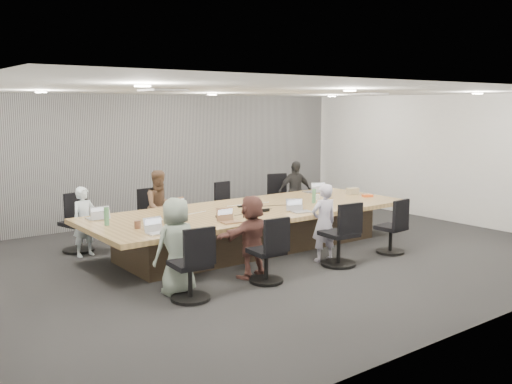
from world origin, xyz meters
TOP-DOWN VIEW (x-y plane):
  - floor at (0.00, 0.00)m, footprint 10.00×8.00m
  - ceiling at (0.00, 0.00)m, footprint 10.00×8.00m
  - wall_back at (0.00, 4.00)m, footprint 10.00×0.00m
  - wall_front at (0.00, -4.00)m, footprint 10.00×0.00m
  - wall_right at (5.00, 0.00)m, footprint 0.00×8.00m
  - curtain at (0.00, 3.92)m, footprint 9.80×0.04m
  - conference_table at (0.00, 0.50)m, footprint 6.00×2.20m
  - chair_0 at (-2.58, 2.20)m, footprint 0.71×0.71m
  - chair_1 at (-1.12, 2.20)m, footprint 0.54×0.54m
  - chair_2 at (0.60, 2.20)m, footprint 0.57×0.57m
  - chair_3 at (2.17, 2.20)m, footprint 0.70×0.70m
  - chair_4 at (-2.30, -1.20)m, footprint 0.60×0.60m
  - chair_5 at (-1.02, -1.20)m, footprint 0.57×0.57m
  - chair_6 at (0.46, -1.20)m, footprint 0.65×0.65m
  - chair_7 at (1.74, -1.20)m, footprint 0.56×0.56m
  - person_0 at (-2.58, 1.85)m, footprint 0.49×0.37m
  - laptop_0 at (-2.58, 1.30)m, footprint 0.32×0.22m
  - person_1 at (-1.12, 1.85)m, footprint 0.70×0.56m
  - laptop_1 at (-1.12, 1.30)m, footprint 0.36×0.28m
  - person_3 at (2.17, 1.85)m, footprint 0.85×0.50m
  - laptop_3 at (2.17, 1.30)m, footprint 0.38×0.29m
  - person_4 at (-2.30, -0.85)m, footprint 0.67×0.46m
  - laptop_4 at (-2.30, -0.30)m, footprint 0.29×0.21m
  - person_5 at (-1.02, -0.85)m, footprint 1.20×0.52m
  - laptop_5 at (-1.02, -0.30)m, footprint 0.31×0.23m
  - person_6 at (0.46, -0.85)m, footprint 0.51×0.37m
  - laptop_6 at (0.46, -0.30)m, footprint 0.36×0.28m
  - bottle_green_left at (-2.65, 0.70)m, footprint 0.09×0.09m
  - bottle_green_right at (1.28, 0.27)m, footprint 0.10×0.10m
  - bottle_clear at (-1.38, 0.58)m, footprint 0.07×0.07m
  - cup_white_far at (0.06, 0.82)m, footprint 0.10×0.10m
  - cup_white_near at (1.61, 0.53)m, footprint 0.08×0.08m
  - mug_brown at (-2.38, 0.19)m, footprint 0.12×0.12m
  - mic_left at (-0.90, 0.16)m, footprint 0.19×0.15m
  - mic_right at (-0.07, 0.74)m, footprint 0.16×0.13m
  - stapler at (-0.01, 0.11)m, footprint 0.15×0.05m
  - canvas_bag at (2.65, 0.59)m, footprint 0.26×0.18m
  - snack_packet at (2.65, 0.17)m, footprint 0.23×0.19m

SIDE VIEW (x-z plane):
  - floor at x=0.00m, z-range 0.00..0.00m
  - chair_2 at x=0.60m, z-range 0.00..0.75m
  - chair_7 at x=1.74m, z-range 0.00..0.76m
  - chair_1 at x=-1.12m, z-range 0.00..0.77m
  - chair_5 at x=-1.02m, z-range 0.00..0.78m
  - conference_table at x=0.00m, z-range 0.03..0.77m
  - chair_4 at x=-2.30m, z-range 0.00..0.82m
  - chair_0 at x=-2.58m, z-range 0.00..0.85m
  - chair_3 at x=2.17m, z-range 0.00..0.86m
  - chair_6 at x=0.46m, z-range 0.00..0.88m
  - person_0 at x=-2.58m, z-range 0.00..1.20m
  - person_5 at x=-1.02m, z-range 0.00..1.25m
  - person_6 at x=0.46m, z-range 0.00..1.29m
  - person_4 at x=-2.30m, z-range 0.00..1.34m
  - person_3 at x=2.17m, z-range 0.00..1.36m
  - person_1 at x=-1.12m, z-range 0.00..1.38m
  - laptop_0 at x=-2.58m, z-range 0.74..0.76m
  - laptop_1 at x=-1.12m, z-range 0.74..0.76m
  - laptop_3 at x=2.17m, z-range 0.74..0.76m
  - laptop_4 at x=-2.30m, z-range 0.74..0.76m
  - laptop_5 at x=-1.02m, z-range 0.74..0.76m
  - laptop_6 at x=0.46m, z-range 0.74..0.76m
  - mic_right at x=-0.07m, z-range 0.74..0.77m
  - mic_left at x=-0.90m, z-range 0.74..0.77m
  - snack_packet at x=2.65m, z-range 0.74..0.78m
  - stapler at x=-0.01m, z-range 0.74..0.80m
  - cup_white_near at x=1.61m, z-range 0.74..0.84m
  - cup_white_far at x=0.06m, z-range 0.74..0.84m
  - mug_brown at x=-2.38m, z-range 0.74..0.86m
  - canvas_bag at x=2.65m, z-range 0.74..0.87m
  - bottle_clear at x=-1.38m, z-range 0.74..0.94m
  - bottle_green_right at x=1.28m, z-range 0.74..1.01m
  - bottle_green_left at x=-2.65m, z-range 0.74..1.02m
  - wall_back at x=0.00m, z-range 0.00..2.80m
  - wall_front at x=0.00m, z-range 0.00..2.80m
  - wall_right at x=5.00m, z-range 0.00..2.80m
  - curtain at x=0.00m, z-range 0.00..2.80m
  - ceiling at x=0.00m, z-range 2.80..2.80m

